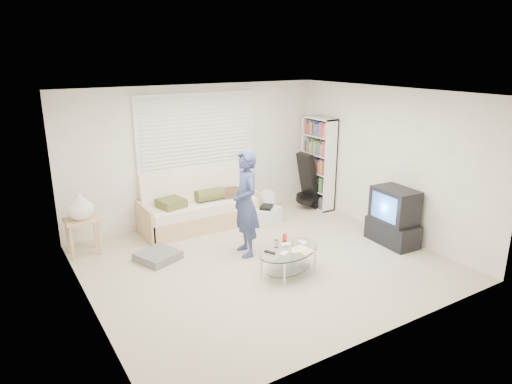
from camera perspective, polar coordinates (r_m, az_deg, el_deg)
ground at (r=6.97m, az=0.96°, el=-8.74°), size 5.00×5.00×0.00m
room_shell at (r=6.83m, az=-1.15°, el=5.21°), size 5.02×4.52×2.51m
window_blinds at (r=8.34m, az=-7.21°, el=6.69°), size 2.32×0.08×1.62m
futon_sofa at (r=8.29m, az=-7.08°, el=-2.05°), size 2.11×0.85×1.03m
grey_floor_pillow at (r=7.17m, az=-12.16°, el=-7.82°), size 0.71×0.71×0.12m
side_table at (r=7.46m, az=-21.10°, el=-1.90°), size 0.51×0.41×1.02m
bookshelf at (r=9.20m, az=7.76°, el=3.58°), size 0.29×0.77×1.83m
guitar_case at (r=9.18m, az=6.48°, el=0.92°), size 0.42×0.42×1.12m
floor_fan at (r=8.62m, az=1.37°, el=-1.18°), size 0.36×0.23×0.58m
storage_bin at (r=8.38m, az=1.32°, el=-2.98°), size 0.60×0.50×0.36m
tv_unit at (r=7.79m, az=16.83°, el=-3.03°), size 0.52×0.89×0.94m
coffee_table at (r=6.50m, az=4.15°, el=-7.69°), size 1.19×0.94×0.51m
standing_person at (r=6.94m, az=-1.30°, el=-1.45°), size 0.50×0.67×1.66m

